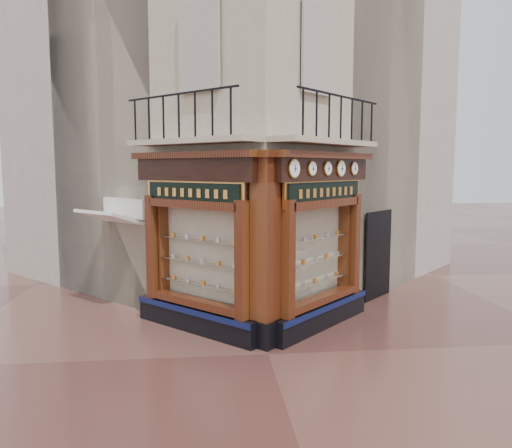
{
  "coord_description": "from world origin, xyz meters",
  "views": [
    {
      "loc": [
        -1.19,
        -9.35,
        3.63
      ],
      "look_at": [
        -0.03,
        2.0,
        2.35
      ],
      "focal_mm": 35.0,
      "sensor_mm": 36.0,
      "label": 1
    }
  ],
  "objects": [
    {
      "name": "neighbour_right",
      "position": [
        2.47,
        8.63,
        5.5
      ],
      "size": [
        11.31,
        11.31,
        11.0
      ],
      "primitive_type": "cube",
      "rotation": [
        0.0,
        0.0,
        0.79
      ],
      "color": "#BFB4A6",
      "rests_on": "ground"
    },
    {
      "name": "main_building",
      "position": [
        0.0,
        6.16,
        6.0
      ],
      "size": [
        11.31,
        11.31,
        12.0
      ],
      "primitive_type": "cube",
      "rotation": [
        0.0,
        0.0,
        0.79
      ],
      "color": "beige",
      "rests_on": "ground"
    },
    {
      "name": "signboard_left",
      "position": [
        -1.46,
        1.51,
        3.1
      ],
      "size": [
        2.14,
        2.14,
        0.57
      ],
      "rotation": [
        0.0,
        0.0,
        2.36
      ],
      "color": "gold",
      "rests_on": "ground"
    },
    {
      "name": "signboard_right",
      "position": [
        1.46,
        1.51,
        3.1
      ],
      "size": [
        2.23,
        2.23,
        0.6
      ],
      "rotation": [
        0.0,
        0.0,
        0.79
      ],
      "color": "gold",
      "rests_on": "ground"
    },
    {
      "name": "corner_pilaster",
      "position": [
        0.0,
        0.5,
        1.95
      ],
      "size": [
        0.85,
        0.85,
        3.98
      ],
      "rotation": [
        0.0,
        0.0,
        0.79
      ],
      "color": "black",
      "rests_on": "ground"
    },
    {
      "name": "clock_d",
      "position": [
        1.88,
        1.78,
        3.62
      ],
      "size": [
        0.3,
        0.3,
        0.37
      ],
      "rotation": [
        0.0,
        0.0,
        0.79
      ],
      "color": "#AA8438",
      "rests_on": "ground"
    },
    {
      "name": "clock_b",
      "position": [
        1.03,
        0.93,
        3.62
      ],
      "size": [
        0.25,
        0.25,
        0.31
      ],
      "rotation": [
        0.0,
        0.0,
        0.79
      ],
      "color": "#AA8438",
      "rests_on": "ground"
    },
    {
      "name": "ground",
      "position": [
        0.0,
        0.0,
        0.0
      ],
      "size": [
        80.0,
        80.0,
        0.0
      ],
      "primitive_type": "plane",
      "color": "#522C26",
      "rests_on": "ground"
    },
    {
      "name": "clock_a",
      "position": [
        0.57,
        0.46,
        3.62
      ],
      "size": [
        0.31,
        0.31,
        0.38
      ],
      "rotation": [
        0.0,
        0.0,
        0.79
      ],
      "color": "#AA8438",
      "rests_on": "ground"
    },
    {
      "name": "neighbour_left",
      "position": [
        -2.47,
        8.63,
        5.5
      ],
      "size": [
        11.31,
        11.31,
        11.0
      ],
      "primitive_type": "cube",
      "rotation": [
        0.0,
        0.0,
        0.79
      ],
      "color": "#BFB4A6",
      "rests_on": "ground"
    },
    {
      "name": "balcony",
      "position": [
        0.0,
        1.49,
        4.22
      ],
      "size": [
        5.94,
        2.97,
        1.03
      ],
      "color": "beige",
      "rests_on": "ground"
    },
    {
      "name": "shopfront_left",
      "position": [
        -1.41,
        1.57,
        1.98
      ],
      "size": [
        2.86,
        2.86,
        3.98
      ],
      "rotation": [
        0.0,
        0.0,
        2.36
      ],
      "color": "black",
      "rests_on": "ground"
    },
    {
      "name": "shopfront_right",
      "position": [
        1.41,
        1.57,
        1.98
      ],
      "size": [
        2.86,
        2.86,
        3.98
      ],
      "rotation": [
        0.0,
        0.0,
        0.79
      ],
      "color": "black",
      "rests_on": "ground"
    },
    {
      "name": "clock_e",
      "position": [
        2.33,
        2.22,
        3.62
      ],
      "size": [
        0.26,
        0.26,
        0.31
      ],
      "rotation": [
        0.0,
        0.0,
        0.79
      ],
      "color": "#AA8438",
      "rests_on": "ground"
    },
    {
      "name": "clock_c",
      "position": [
        1.47,
        1.37,
        3.62
      ],
      "size": [
        0.25,
        0.25,
        0.31
      ],
      "rotation": [
        0.0,
        0.0,
        0.79
      ],
      "color": "#AA8438",
      "rests_on": "ground"
    },
    {
      "name": "awning",
      "position": [
        -3.61,
        3.4,
        0.0
      ],
      "size": [
        1.85,
        1.85,
        0.38
      ],
      "primitive_type": null,
      "rotation": [
        0.32,
        0.0,
        2.36
      ],
      "color": "white",
      "rests_on": "ground"
    }
  ]
}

